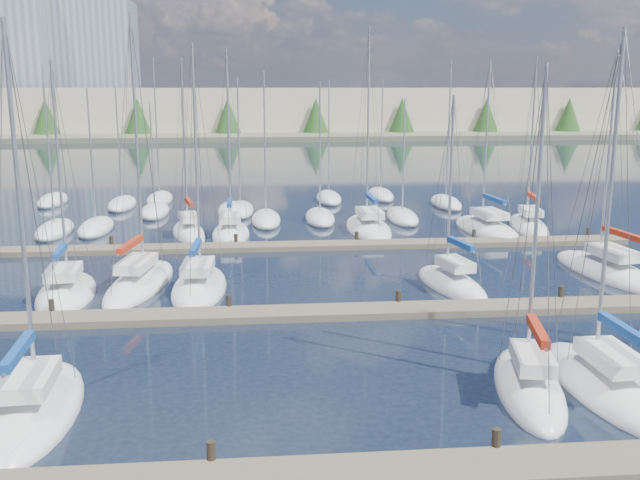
{
  "coord_description": "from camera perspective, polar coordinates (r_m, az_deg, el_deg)",
  "views": [
    {
      "loc": [
        -2.65,
        -15.07,
        10.3
      ],
      "look_at": [
        0.0,
        14.0,
        4.0
      ],
      "focal_mm": 40.0,
      "sensor_mm": 36.0,
      "label": 1
    }
  ],
  "objects": [
    {
      "name": "ground",
      "position": [
        75.82,
        -3.17,
        4.36
      ],
      "size": [
        400.0,
        400.0,
        0.0
      ],
      "primitive_type": "plane",
      "color": "#182030",
      "rests_on": "ground"
    },
    {
      "name": "dock_near",
      "position": [
        20.05,
        3.28,
        -18.26
      ],
      "size": [
        44.0,
        1.93,
        1.1
      ],
      "color": "#6B5E4C",
      "rests_on": "ground"
    },
    {
      "name": "dock_mid",
      "position": [
        32.8,
        -0.32,
        -5.84
      ],
      "size": [
        44.0,
        1.93,
        1.1
      ],
      "color": "#6B5E4C",
      "rests_on": "ground"
    },
    {
      "name": "dock_far",
      "position": [
        46.29,
        -1.8,
        -0.49
      ],
      "size": [
        44.0,
        1.93,
        1.1
      ],
      "color": "#6B5E4C",
      "rests_on": "ground"
    },
    {
      "name": "sailboat_r",
      "position": [
        55.07,
        16.35,
        1.11
      ],
      "size": [
        3.5,
        8.23,
        13.15
      ],
      "rotation": [
        0.0,
        0.0,
        -0.15
      ],
      "color": "white",
      "rests_on": "ground"
    },
    {
      "name": "sailboat_o",
      "position": [
        50.59,
        -7.14,
        0.56
      ],
      "size": [
        2.62,
        7.17,
        13.56
      ],
      "rotation": [
        0.0,
        0.0,
        -0.0
      ],
      "color": "white",
      "rests_on": "ground"
    },
    {
      "name": "sailboat_c",
      "position": [
        25.21,
        -22.01,
        -12.43
      ],
      "size": [
        3.34,
        7.94,
        13.06
      ],
      "rotation": [
        0.0,
        0.0,
        0.06
      ],
      "color": "white",
      "rests_on": "ground"
    },
    {
      "name": "sailboat_d",
      "position": [
        26.04,
        16.36,
        -11.18
      ],
      "size": [
        3.6,
        7.35,
        11.82
      ],
      "rotation": [
        0.0,
        0.0,
        -0.21
      ],
      "color": "white",
      "rests_on": "ground"
    },
    {
      "name": "sailboat_m",
      "position": [
        43.03,
        21.99,
        -2.34
      ],
      "size": [
        4.01,
        9.72,
        13.02
      ],
      "rotation": [
        0.0,
        0.0,
        0.12
      ],
      "color": "white",
      "rests_on": "ground"
    },
    {
      "name": "sailboat_q",
      "position": [
        53.25,
        13.16,
        0.89
      ],
      "size": [
        3.96,
        9.21,
        12.86
      ],
      "rotation": [
        0.0,
        0.0,
        0.09
      ],
      "color": "white",
      "rests_on": "ground"
    },
    {
      "name": "sailboat_h",
      "position": [
        37.96,
        -19.63,
        -4.01
      ],
      "size": [
        3.36,
        7.43,
        12.31
      ],
      "rotation": [
        0.0,
        0.0,
        0.08
      ],
      "color": "white",
      "rests_on": "ground"
    },
    {
      "name": "sailboat_i",
      "position": [
        38.66,
        -14.22,
        -3.36
      ],
      "size": [
        3.88,
        9.29,
        14.62
      ],
      "rotation": [
        0.0,
        0.0,
        -0.15
      ],
      "color": "white",
      "rests_on": "ground"
    },
    {
      "name": "sailboat_j",
      "position": [
        37.34,
        -9.62,
        -3.72
      ],
      "size": [
        3.0,
        7.88,
        13.17
      ],
      "rotation": [
        0.0,
        0.0,
        -0.04
      ],
      "color": "white",
      "rests_on": "ground"
    },
    {
      "name": "sailboat_e",
      "position": [
        27.04,
        21.75,
        -10.71
      ],
      "size": [
        2.73,
        8.12,
        12.92
      ],
      "rotation": [
        0.0,
        0.0,
        0.02
      ],
      "color": "white",
      "rests_on": "ground"
    },
    {
      "name": "sailboat_n",
      "position": [
        51.22,
        -10.45,
        0.61
      ],
      "size": [
        3.57,
        7.37,
        12.99
      ],
      "rotation": [
        0.0,
        0.0,
        0.21
      ],
      "color": "white",
      "rests_on": "ground"
    },
    {
      "name": "sailboat_p",
      "position": [
        52.32,
        3.89,
        1.0
      ],
      "size": [
        3.12,
        9.1,
        15.17
      ],
      "rotation": [
        0.0,
        0.0,
        0.01
      ],
      "color": "white",
      "rests_on": "ground"
    },
    {
      "name": "sailboat_l",
      "position": [
        37.98,
        10.47,
        -3.48
      ],
      "size": [
        3.45,
        7.06,
        10.63
      ],
      "rotation": [
        0.0,
        0.0,
        0.19
      ],
      "color": "white",
      "rests_on": "ground"
    },
    {
      "name": "distant_boats",
      "position": [
        59.7,
        -6.77,
        2.45
      ],
      "size": [
        36.93,
        20.75,
        13.3
      ],
      "color": "#9EA0A5",
      "rests_on": "ground"
    },
    {
      "name": "shoreline",
      "position": [
        165.21,
        -9.08,
        11.05
      ],
      "size": [
        400.0,
        60.0,
        38.0
      ],
      "color": "#666B51",
      "rests_on": "ground"
    }
  ]
}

